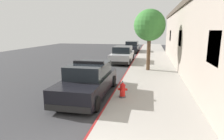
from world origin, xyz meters
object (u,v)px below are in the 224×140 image
object	(u,v)px
police_cruiser	(89,81)
parked_car_silver_ahead	(123,55)
fire_hydrant	(122,90)
street_tree	(150,26)
parked_car_dark_far	(132,47)

from	to	relation	value
police_cruiser	parked_car_silver_ahead	world-z (taller)	police_cruiser
fire_hydrant	street_tree	size ratio (longest dim) A/B	0.17
police_cruiser	parked_car_dark_far	bearing A→B (deg)	89.70
fire_hydrant	parked_car_silver_ahead	bearing A→B (deg)	98.54
police_cruiser	fire_hydrant	distance (m)	1.73
police_cruiser	street_tree	distance (m)	7.26
parked_car_dark_far	police_cruiser	bearing A→B (deg)	-90.30
parked_car_silver_ahead	parked_car_dark_far	size ratio (longest dim) A/B	1.00
fire_hydrant	street_tree	world-z (taller)	street_tree
parked_car_dark_far	fire_hydrant	bearing A→B (deg)	-85.41
parked_car_silver_ahead	street_tree	xyz separation A→B (m)	(2.56, -3.95, 2.71)
police_cruiser	parked_car_silver_ahead	xyz separation A→B (m)	(0.12, 10.14, -0.00)
fire_hydrant	parked_car_dark_far	bearing A→B (deg)	94.59
police_cruiser	street_tree	size ratio (longest dim) A/B	1.08
street_tree	parked_car_dark_far	bearing A→B (deg)	101.00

